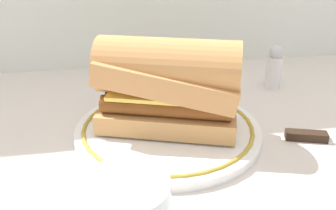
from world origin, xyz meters
The scene contains 5 objects.
ground_plane centered at (0.00, 0.00, 0.00)m, with size 1.50×1.50×0.00m, color beige.
plate centered at (-0.02, 0.02, 0.01)m, with size 0.26×0.26×0.01m.
sausage_sandwich centered at (-0.02, 0.02, 0.08)m, with size 0.20×0.14×0.12m.
salt_shaker centered at (0.19, 0.15, 0.04)m, with size 0.03×0.03×0.08m.
butter_knife centered at (0.18, -0.04, 0.00)m, with size 0.14×0.06×0.01m.
Camera 1 is at (-0.10, -0.42, 0.26)m, focal length 39.06 mm.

